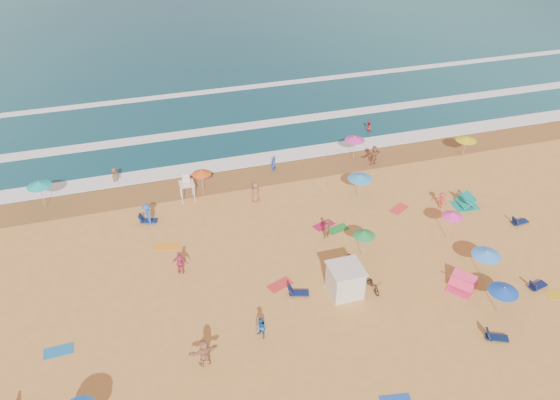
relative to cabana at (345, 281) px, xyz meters
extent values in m
plane|color=gold|center=(-3.97, 3.57, -1.00)|extent=(220.00, 220.00, 0.00)
plane|color=olive|center=(-3.97, 16.07, -0.99)|extent=(220.00, 220.00, 0.00)
cube|color=white|center=(-3.97, 18.57, -0.90)|extent=(200.00, 2.20, 0.05)
cube|color=white|center=(-3.97, 25.57, -0.90)|extent=(200.00, 1.60, 0.05)
cube|color=white|center=(-3.97, 35.57, -0.90)|extent=(200.00, 1.20, 0.05)
cube|color=silver|center=(0.00, 0.00, 0.00)|extent=(2.00, 2.00, 2.00)
cube|color=silver|center=(0.00, 0.00, 1.06)|extent=(2.20, 2.20, 0.12)
imported|color=black|center=(1.90, -0.30, -0.54)|extent=(0.77, 1.81, 0.93)
cone|color=#E332AF|center=(7.42, 16.07, 1.30)|extent=(1.82, 1.82, 0.35)
cone|color=green|center=(2.63, 3.08, 1.05)|extent=(1.57, 1.57, 0.35)
cone|color=#FF38A5|center=(9.55, 3.01, 1.33)|extent=(1.56, 1.56, 0.35)
cone|color=yellow|center=(17.54, 13.69, 0.96)|extent=(1.92, 1.92, 0.35)
cone|color=#15B2AE|center=(-19.64, 16.07, 1.27)|extent=(1.91, 1.91, 0.35)
cone|color=#3894FF|center=(9.69, -1.14, 0.98)|extent=(1.94, 1.94, 0.35)
cone|color=#E85618|center=(-6.96, 14.29, 1.22)|extent=(1.58, 1.58, 0.35)
cone|color=blue|center=(8.69, -4.47, 0.94)|extent=(1.86, 1.86, 0.35)
cone|color=#34A2EC|center=(5.45, 10.27, 0.96)|extent=(2.04, 2.04, 0.35)
cube|color=#0F1B4F|center=(-2.96, 0.61, -0.83)|extent=(1.41, 0.91, 0.34)
cube|color=#0F194B|center=(12.65, -3.31, -0.83)|extent=(1.38, 0.80, 0.34)
cube|color=#0E1D46|center=(7.30, -6.44, -0.83)|extent=(1.42, 1.04, 0.34)
cube|color=#101E50|center=(16.06, 3.18, -0.83)|extent=(1.35, 0.68, 0.34)
cube|color=#0F214F|center=(-11.75, 11.62, -0.83)|extent=(1.40, 0.89, 0.34)
cube|color=#1D75B6|center=(-18.08, 0.15, -0.98)|extent=(1.73, 0.92, 0.03)
cube|color=orange|center=(-10.76, 8.13, -0.98)|extent=(1.85, 1.21, 0.03)
cube|color=red|center=(-3.91, 1.86, -0.98)|extent=(1.89, 1.41, 0.03)
cube|color=#B71645|center=(1.29, 7.34, -0.98)|extent=(1.89, 1.41, 0.03)
cube|color=#228931|center=(2.13, 6.57, -0.98)|extent=(1.85, 1.22, 0.03)
cube|color=gold|center=(13.59, -4.29, -0.98)|extent=(1.79, 1.05, 0.03)
cube|color=#ED3738|center=(7.91, 7.67, -0.98)|extent=(1.90, 1.59, 0.03)
imported|color=#B82F2E|center=(11.08, 20.94, -0.49)|extent=(0.93, 0.94, 1.53)
imported|color=#945C44|center=(-2.96, 12.12, -0.12)|extent=(1.02, 0.90, 1.76)
imported|color=#2448AA|center=(-0.24, 16.21, -0.21)|extent=(0.69, 0.66, 1.59)
imported|color=#9F6849|center=(8.90, 14.86, -0.06)|extent=(1.83, 1.12, 1.88)
imported|color=#E2383C|center=(11.17, 6.83, -0.25)|extent=(0.95, 1.11, 1.49)
imported|color=brown|center=(-13.92, 18.49, -0.44)|extent=(0.92, 0.93, 1.63)
imported|color=tan|center=(0.89, 1.58, -0.09)|extent=(0.51, 1.09, 1.83)
imported|color=tan|center=(-9.91, -3.22, -0.07)|extent=(1.78, 0.76, 1.86)
imported|color=brown|center=(0.91, 5.86, -0.18)|extent=(0.70, 0.59, 1.64)
imported|color=blue|center=(-11.78, 11.39, -0.07)|extent=(1.03, 1.35, 1.85)
imported|color=#225CA2|center=(-6.30, -2.20, -0.23)|extent=(0.87, 0.94, 1.55)
imported|color=#CC335D|center=(-10.13, 4.97, -0.09)|extent=(1.16, 0.77, 1.83)
camera|label=1|loc=(-11.67, -24.27, 24.52)|focal=35.00mm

